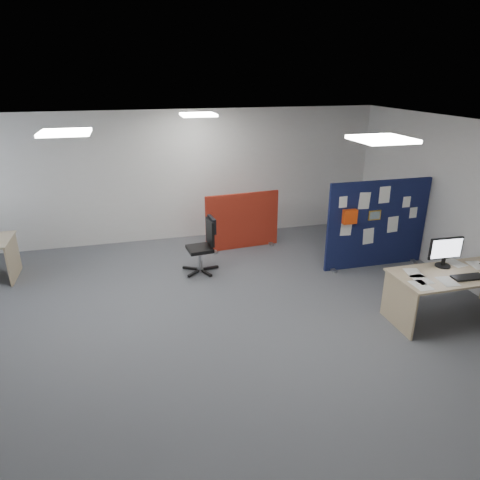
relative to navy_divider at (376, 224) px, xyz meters
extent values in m
plane|color=#56595E|center=(-3.46, -1.13, -0.81)|extent=(9.00, 9.00, 0.00)
cube|color=white|center=(-3.46, -1.13, 1.89)|extent=(9.00, 7.00, 0.02)
cube|color=silver|center=(-3.46, 2.37, 0.54)|extent=(9.00, 0.02, 2.70)
cube|color=silver|center=(-3.46, -4.63, 0.54)|extent=(9.00, 0.02, 2.70)
cube|color=silver|center=(1.04, -1.13, 0.54)|extent=(0.02, 7.00, 2.70)
cube|color=white|center=(-1.46, -2.13, 1.86)|extent=(0.60, 0.60, 0.04)
cube|color=white|center=(-4.96, -0.63, 1.86)|extent=(0.60, 0.60, 0.04)
cube|color=white|center=(-2.96, 1.37, 1.86)|extent=(0.60, 0.60, 0.04)
cube|color=#0F1A37|center=(0.02, 0.00, 0.00)|extent=(1.96, 0.06, 1.62)
cube|color=#939498|center=(-0.81, 0.00, -0.79)|extent=(0.08, 0.30, 0.04)
cube|color=#939498|center=(0.85, 0.00, -0.79)|extent=(0.08, 0.30, 0.04)
cube|color=white|center=(-0.72, -0.03, 0.48)|extent=(0.15, 0.01, 0.20)
cube|color=white|center=(-0.31, -0.03, 0.47)|extent=(0.21, 0.01, 0.30)
cube|color=white|center=(0.07, -0.03, 0.55)|extent=(0.21, 0.01, 0.30)
cube|color=white|center=(0.54, -0.03, 0.39)|extent=(0.15, 0.01, 0.20)
cube|color=white|center=(-0.62, -0.03, 0.00)|extent=(0.21, 0.01, 0.30)
cube|color=white|center=(0.32, -0.03, -0.02)|extent=(0.21, 0.01, 0.30)
cube|color=white|center=(0.71, -0.03, 0.17)|extent=(0.15, 0.01, 0.20)
cube|color=white|center=(-0.16, -0.03, -0.20)|extent=(0.21, 0.01, 0.30)
cube|color=gold|center=(-0.08, -0.03, 0.19)|extent=(0.24, 0.01, 0.18)
cube|color=#FF4910|center=(-0.59, -0.08, 0.22)|extent=(0.25, 0.10, 0.25)
cube|color=tan|center=(0.12, -1.94, -0.10)|extent=(1.83, 0.81, 0.03)
cube|color=tan|center=(-0.77, -1.94, -0.46)|extent=(0.03, 0.75, 0.70)
cube|color=tan|center=(0.12, -1.56, -0.26)|extent=(1.65, 0.02, 0.30)
cylinder|color=black|center=(0.07, -1.70, -0.07)|extent=(0.21, 0.21, 0.02)
cube|color=black|center=(0.07, -1.70, -0.01)|extent=(0.04, 0.03, 0.11)
cube|color=black|center=(0.07, -1.70, 0.20)|extent=(0.51, 0.06, 0.32)
cube|color=white|center=(0.07, -1.72, 0.20)|extent=(0.47, 0.03, 0.28)
cube|color=black|center=(0.15, -2.11, -0.07)|extent=(0.46, 0.20, 0.02)
cube|color=maroon|center=(-2.12, 1.46, -0.24)|extent=(1.53, 0.18, 1.15)
cube|color=#939498|center=(-2.74, 1.46, -0.79)|extent=(0.08, 0.30, 0.04)
cube|color=#939498|center=(-1.50, 1.46, -0.79)|extent=(0.08, 0.30, 0.04)
cube|color=tan|center=(-6.33, 1.12, -0.46)|extent=(0.03, 0.78, 0.70)
cube|color=black|center=(-2.95, 0.57, -0.78)|extent=(0.28, 0.08, 0.04)
cube|color=black|center=(-3.11, 0.74, -0.78)|extent=(0.10, 0.28, 0.04)
cube|color=black|center=(-3.32, 0.65, -0.78)|extent=(0.26, 0.18, 0.04)
cube|color=black|center=(-3.30, 0.41, -0.78)|extent=(0.23, 0.22, 0.04)
cube|color=black|center=(-3.07, 0.36, -0.78)|extent=(0.16, 0.27, 0.04)
cylinder|color=#939498|center=(-3.15, 0.55, -0.58)|extent=(0.06, 0.06, 0.39)
cube|color=black|center=(-3.15, 0.55, -0.37)|extent=(0.47, 0.47, 0.06)
cube|color=black|center=(-2.95, 0.57, -0.08)|extent=(0.09, 0.39, 0.46)
cube|color=black|center=(-2.91, 0.57, 0.06)|extent=(0.09, 0.35, 0.28)
cube|color=white|center=(-0.50, -1.99, -0.08)|extent=(0.22, 0.30, 0.00)
cube|color=white|center=(-0.48, -1.78, -0.08)|extent=(0.27, 0.34, 0.00)
cube|color=white|center=(-0.62, -2.14, -0.08)|extent=(0.21, 0.30, 0.00)
cube|color=white|center=(0.33, -1.64, -0.08)|extent=(0.25, 0.33, 0.00)
cube|color=white|center=(-0.20, -2.13, -0.08)|extent=(0.24, 0.32, 0.00)
cube|color=white|center=(0.59, -1.79, -0.08)|extent=(0.25, 0.33, 0.00)
camera|label=1|loc=(-4.22, -6.43, 2.55)|focal=32.00mm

